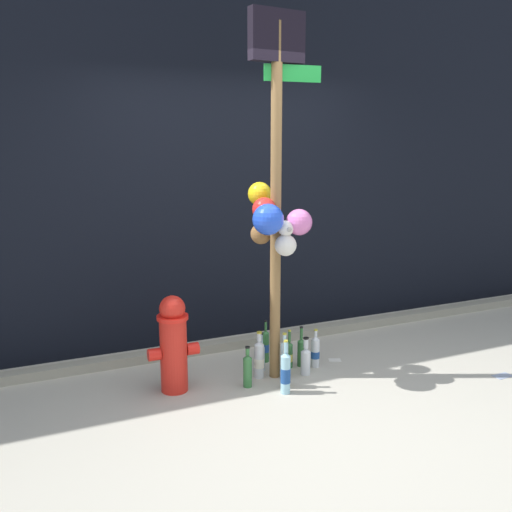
# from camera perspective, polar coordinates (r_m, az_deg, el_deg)

# --- Properties ---
(ground_plane) EXTENTS (14.00, 14.00, 0.00)m
(ground_plane) POSITION_cam_1_polar(r_m,az_deg,el_deg) (4.20, 5.01, -14.75)
(ground_plane) COLOR #ADA899
(building_wall) EXTENTS (10.00, 0.20, 3.59)m
(building_wall) POSITION_cam_1_polar(r_m,az_deg,el_deg) (5.25, -3.35, 10.91)
(building_wall) COLOR black
(building_wall) RESTS_ON ground_plane
(curb_strip) EXTENTS (8.00, 0.12, 0.08)m
(curb_strip) POSITION_cam_1_polar(r_m,az_deg,el_deg) (5.20, -1.53, -8.85)
(curb_strip) COLOR gray
(curb_strip) RESTS_ON ground_plane
(memorial_post) EXTENTS (0.59, 0.51, 2.78)m
(memorial_post) POSITION_cam_1_polar(r_m,az_deg,el_deg) (4.19, 1.90, 7.10)
(memorial_post) COLOR olive
(memorial_post) RESTS_ON ground_plane
(fire_hydrant) EXTENTS (0.39, 0.24, 0.75)m
(fire_hydrant) POSITION_cam_1_polar(r_m,az_deg,el_deg) (4.27, -8.47, -8.84)
(fire_hydrant) COLOR red
(fire_hydrant) RESTS_ON ground_plane
(bottle_0) EXTENTS (0.08, 0.08, 0.42)m
(bottle_0) POSITION_cam_1_polar(r_m,az_deg,el_deg) (4.27, 3.05, -11.85)
(bottle_0) COLOR #93CCE0
(bottle_0) RESTS_ON ground_plane
(bottle_1) EXTENTS (0.07, 0.07, 0.33)m
(bottle_1) POSITION_cam_1_polar(r_m,az_deg,el_deg) (4.37, -0.87, -11.58)
(bottle_1) COLOR #337038
(bottle_1) RESTS_ON ground_plane
(bottle_2) EXTENTS (0.06, 0.06, 0.35)m
(bottle_2) POSITION_cam_1_polar(r_m,az_deg,el_deg) (4.76, 4.64, -9.67)
(bottle_2) COLOR #337038
(bottle_2) RESTS_ON ground_plane
(bottle_3) EXTENTS (0.06, 0.06, 0.33)m
(bottle_3) POSITION_cam_1_polar(r_m,az_deg,el_deg) (4.66, 0.54, -10.21)
(bottle_3) COLOR #B2DBEA
(bottle_3) RESTS_ON ground_plane
(bottle_4) EXTENTS (0.07, 0.07, 0.33)m
(bottle_4) POSITION_cam_1_polar(r_m,az_deg,el_deg) (4.76, 6.10, -9.70)
(bottle_4) COLOR silver
(bottle_4) RESTS_ON ground_plane
(bottle_5) EXTENTS (0.06, 0.06, 0.37)m
(bottle_5) POSITION_cam_1_polar(r_m,az_deg,el_deg) (4.83, 0.99, -9.19)
(bottle_5) COLOR #337038
(bottle_5) RESTS_ON ground_plane
(bottle_6) EXTENTS (0.07, 0.07, 0.38)m
(bottle_6) POSITION_cam_1_polar(r_m,az_deg,el_deg) (4.36, 3.02, -11.52)
(bottle_6) COLOR brown
(bottle_6) RESTS_ON ground_plane
(bottle_7) EXTENTS (0.06, 0.06, 0.33)m
(bottle_7) POSITION_cam_1_polar(r_m,az_deg,el_deg) (4.73, 3.42, -10.02)
(bottle_7) COLOR #337038
(bottle_7) RESTS_ON ground_plane
(bottle_8) EXTENTS (0.06, 0.06, 0.38)m
(bottle_8) POSITION_cam_1_polar(r_m,az_deg,el_deg) (4.50, 2.93, -10.49)
(bottle_8) COLOR #B2DBEA
(bottle_8) RESTS_ON ground_plane
(bottle_9) EXTENTS (0.08, 0.08, 0.39)m
(bottle_9) POSITION_cam_1_polar(r_m,az_deg,el_deg) (4.52, 0.33, -10.50)
(bottle_9) COLOR silver
(bottle_9) RESTS_ON ground_plane
(bottle_10) EXTENTS (0.08, 0.08, 0.32)m
(bottle_10) POSITION_cam_1_polar(r_m,az_deg,el_deg) (4.61, 5.11, -10.51)
(bottle_10) COLOR silver
(bottle_10) RESTS_ON ground_plane
(litter_0) EXTENTS (0.13, 0.11, 0.01)m
(litter_0) POSITION_cam_1_polar(r_m,az_deg,el_deg) (4.95, 8.08, -10.50)
(litter_0) COLOR silver
(litter_0) RESTS_ON ground_plane
(litter_1) EXTENTS (0.07, 0.09, 0.01)m
(litter_1) POSITION_cam_1_polar(r_m,az_deg,el_deg) (5.15, 0.58, -9.49)
(litter_1) COLOR #8C99B2
(litter_1) RESTS_ON ground_plane
(litter_2) EXTENTS (0.16, 0.10, 0.01)m
(litter_2) POSITION_cam_1_polar(r_m,az_deg,el_deg) (5.02, 23.96, -11.14)
(litter_2) COLOR #8C99B2
(litter_2) RESTS_ON ground_plane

